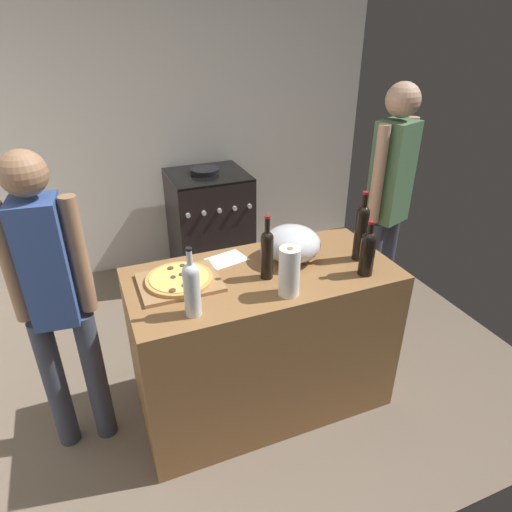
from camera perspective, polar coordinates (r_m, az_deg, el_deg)
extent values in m
cube|color=#6B5B4C|center=(3.32, -7.43, -11.26)|extent=(4.17, 3.32, 0.02)
cube|color=beige|center=(4.04, -14.23, 16.17)|extent=(4.17, 0.10, 2.60)
cube|color=olive|center=(2.61, 0.84, -10.70)|extent=(1.42, 0.68, 0.90)
cube|color=#9E7247|center=(2.28, -9.71, -3.31)|extent=(0.40, 0.32, 0.02)
cylinder|color=tan|center=(2.27, -9.75, -2.90)|extent=(0.34, 0.34, 0.02)
cylinder|color=#EAC660|center=(2.27, -9.77, -2.67)|extent=(0.30, 0.30, 0.00)
cylinder|color=brown|center=(2.29, -8.07, -2.03)|extent=(0.03, 0.03, 0.01)
cylinder|color=brown|center=(2.35, -10.84, -1.54)|extent=(0.03, 0.03, 0.01)
cylinder|color=brown|center=(2.28, -9.48, -2.32)|extent=(0.02, 0.02, 0.01)
cylinder|color=brown|center=(2.36, -9.38, -1.18)|extent=(0.02, 0.02, 0.01)
cylinder|color=brown|center=(2.20, -8.35, -3.56)|extent=(0.03, 0.03, 0.01)
cylinder|color=brown|center=(2.31, -7.98, -1.85)|extent=(0.03, 0.03, 0.01)
cylinder|color=brown|center=(2.26, -8.45, -2.55)|extent=(0.03, 0.03, 0.01)
cylinder|color=brown|center=(2.16, -10.60, -4.34)|extent=(0.03, 0.03, 0.01)
cylinder|color=brown|center=(2.27, -10.50, -2.65)|extent=(0.03, 0.03, 0.01)
cylinder|color=brown|center=(2.19, -8.99, -3.68)|extent=(0.04, 0.04, 0.01)
cylinder|color=brown|center=(2.19, -8.84, -3.60)|extent=(0.03, 0.03, 0.01)
cylinder|color=#B2B2B7|center=(2.49, 4.49, -0.29)|extent=(0.13, 0.13, 0.01)
ellipsoid|color=silver|center=(2.45, 4.57, 1.61)|extent=(0.32, 0.32, 0.19)
cylinder|color=white|center=(2.12, 4.26, -2.01)|extent=(0.10, 0.10, 0.25)
cylinder|color=#997551|center=(2.12, 4.26, -1.97)|extent=(0.03, 0.03, 0.25)
cylinder|color=black|center=(2.49, 13.17, 2.49)|extent=(0.07, 0.07, 0.28)
sphere|color=black|center=(2.43, 13.52, 5.43)|extent=(0.07, 0.07, 0.07)
cylinder|color=black|center=(2.41, 13.68, 6.78)|extent=(0.03, 0.03, 0.08)
cylinder|color=maroon|center=(2.40, 13.81, 7.82)|extent=(0.03, 0.03, 0.01)
cylinder|color=black|center=(2.36, 13.94, -0.08)|extent=(0.08, 0.08, 0.20)
sphere|color=black|center=(2.32, 14.23, 2.12)|extent=(0.08, 0.08, 0.08)
cylinder|color=black|center=(2.30, 14.38, 3.32)|extent=(0.03, 0.03, 0.06)
cylinder|color=maroon|center=(2.28, 14.49, 4.16)|extent=(0.03, 0.03, 0.01)
cylinder|color=silver|center=(2.00, -8.14, -4.73)|extent=(0.08, 0.08, 0.22)
sphere|color=silver|center=(1.94, -8.36, -1.98)|extent=(0.08, 0.08, 0.08)
cylinder|color=silver|center=(1.91, -8.48, -0.35)|extent=(0.03, 0.03, 0.08)
cylinder|color=black|center=(1.89, -8.58, 0.87)|extent=(0.03, 0.03, 0.01)
cylinder|color=black|center=(2.26, 1.41, -0.25)|extent=(0.06, 0.06, 0.23)
sphere|color=black|center=(2.21, 1.44, 2.33)|extent=(0.06, 0.06, 0.06)
cylinder|color=black|center=(2.18, 1.46, 3.80)|extent=(0.03, 0.03, 0.09)
cylinder|color=maroon|center=(2.16, 1.47, 4.98)|extent=(0.03, 0.03, 0.01)
cube|color=white|center=(2.48, -3.76, -0.42)|extent=(0.24, 0.19, 0.00)
cube|color=black|center=(4.01, -5.90, 3.98)|extent=(0.65, 0.60, 0.90)
cube|color=black|center=(3.84, -6.24, 10.27)|extent=(0.65, 0.60, 0.02)
cylinder|color=silver|center=(3.57, -8.66, 5.12)|extent=(0.04, 0.02, 0.04)
cylinder|color=silver|center=(3.60, -6.64, 5.45)|extent=(0.04, 0.02, 0.04)
cylinder|color=silver|center=(3.64, -4.66, 5.77)|extent=(0.04, 0.02, 0.04)
cylinder|color=silver|center=(3.67, -2.72, 6.07)|extent=(0.04, 0.02, 0.04)
cylinder|color=silver|center=(3.71, -0.81, 6.37)|extent=(0.04, 0.02, 0.04)
cylinder|color=black|center=(3.84, -6.53, 10.72)|extent=(0.24, 0.24, 0.04)
cylinder|color=#383D4C|center=(2.63, -24.15, -14.75)|extent=(0.11, 0.11, 0.81)
cylinder|color=#383D4C|center=(2.59, -19.73, -14.36)|extent=(0.11, 0.11, 0.81)
cube|color=#334C8C|center=(2.22, -25.20, -0.82)|extent=(0.22, 0.22, 0.61)
cylinder|color=#936B4C|center=(2.24, -28.85, -0.94)|extent=(0.08, 0.08, 0.58)
cylinder|color=#936B4C|center=(2.19, -21.61, 0.01)|extent=(0.08, 0.08, 0.58)
sphere|color=#936B4C|center=(2.07, -27.56, 9.32)|extent=(0.20, 0.20, 0.20)
cylinder|color=#383D4C|center=(3.44, 16.07, -1.69)|extent=(0.11, 0.11, 0.87)
cylinder|color=#383D4C|center=(3.29, 14.23, -2.84)|extent=(0.11, 0.11, 0.87)
cube|color=#4C724C|center=(3.06, 16.97, 10.15)|extent=(0.28, 0.27, 0.65)
cylinder|color=tan|center=(3.19, 18.56, 10.93)|extent=(0.08, 0.08, 0.62)
cylinder|color=tan|center=(2.93, 15.32, 9.90)|extent=(0.08, 0.08, 0.62)
sphere|color=tan|center=(2.97, 18.23, 18.38)|extent=(0.21, 0.21, 0.21)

